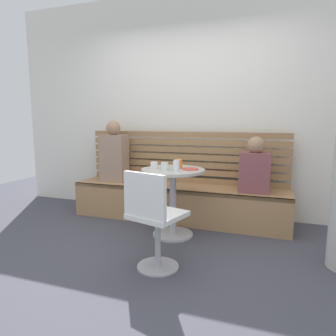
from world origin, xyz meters
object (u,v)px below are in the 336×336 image
cup_water_clear (176,165)px  cup_tumbler_orange (179,164)px  booth_bench (178,203)px  cup_glass_short (165,166)px  cup_ceramic_white (154,165)px  cafe_table (173,189)px  plate_small (191,169)px  person_child_left (255,168)px  person_adult (114,154)px  white_chair (153,217)px

cup_water_clear → cup_tumbler_orange: cup_water_clear is taller
booth_bench → cup_glass_short: 0.83m
cup_ceramic_white → cup_glass_short: bearing=-20.6°
cup_tumbler_orange → cup_ceramic_white: (-0.25, -0.10, -0.02)m
booth_bench → cup_water_clear: (0.17, -0.61, 0.57)m
cafe_table → plate_small: plate_small is taller
plate_small → person_child_left: bearing=36.4°
cafe_table → person_adult: size_ratio=0.91×
person_adult → cup_water_clear: size_ratio=7.35×
cafe_table → cup_glass_short: cup_glass_short is taller
cafe_table → cup_glass_short: 0.28m
cup_glass_short → cup_ceramic_white: bearing=159.4°
person_adult → cup_glass_short: (0.95, -0.63, -0.03)m
person_adult → person_child_left: person_adult is taller
booth_bench → cafe_table: size_ratio=3.65×
cafe_table → cup_water_clear: (0.06, -0.08, 0.28)m
cup_glass_short → cafe_table: bearing=49.8°
booth_bench → cup_tumbler_orange: bearing=-71.6°
plate_small → cup_water_clear: bearing=-138.8°
person_child_left → cup_glass_short: person_child_left is taller
cup_ceramic_white → white_chair: bearing=-68.9°
cafe_table → cup_water_clear: cup_water_clear is taller
plate_small → cafe_table: bearing=-170.1°
person_child_left → cup_ceramic_white: bearing=-152.8°
cup_glass_short → booth_bench: bearing=93.9°
person_child_left → booth_bench: bearing=177.9°
person_adult → cup_water_clear: person_adult is taller
person_child_left → person_adult: bearing=178.3°
person_adult → cup_glass_short: bearing=-33.5°
person_child_left → cup_water_clear: person_child_left is taller
cafe_table → cup_glass_short: size_ratio=9.25×
white_chair → cup_ceramic_white: (-0.30, 0.78, 0.31)m
white_chair → plate_small: (0.09, 0.84, 0.28)m
person_child_left → cup_water_clear: size_ratio=5.79×
cup_tumbler_orange → cup_glass_short: bearing=-127.2°
person_adult → cup_tumbler_orange: size_ratio=8.09×
booth_bench → cup_glass_short: size_ratio=33.75×
person_child_left → cup_glass_short: 1.05m
cafe_table → person_adult: person_adult is taller
person_child_left → plate_small: 0.78m
cup_ceramic_white → booth_bench: bearing=80.1°
booth_bench → plate_small: (0.29, -0.50, 0.52)m
cup_water_clear → cup_glass_short: 0.13m
cup_tumbler_orange → person_adult: bearing=155.7°
person_child_left → cup_ceramic_white: 1.15m
cafe_table → cup_water_clear: size_ratio=6.73×
booth_bench → cafe_table: 0.62m
white_chair → person_adult: (-1.12, 1.36, 0.34)m
booth_bench → cup_ceramic_white: cup_ceramic_white is taller
white_chair → person_adult: 1.79m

